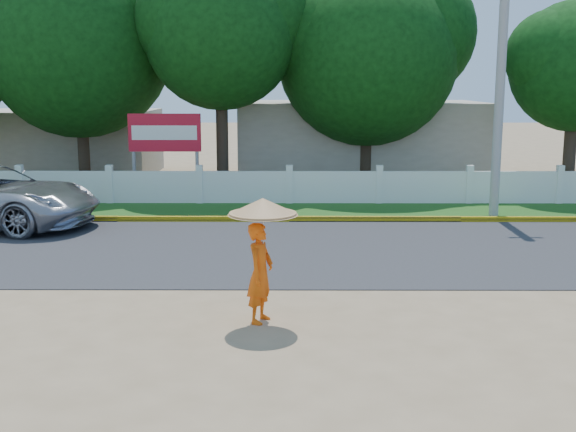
{
  "coord_description": "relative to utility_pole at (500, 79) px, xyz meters",
  "views": [
    {
      "loc": [
        0.07,
        -12.62,
        4.03
      ],
      "look_at": [
        0.0,
        2.0,
        1.3
      ],
      "focal_mm": 45.0,
      "sensor_mm": 36.0,
      "label": 1
    }
  ],
  "objects": [
    {
      "name": "monk_with_parasol",
      "position": [
        -6.65,
        -9.82,
        -2.71
      ],
      "size": [
        1.17,
        1.17,
        2.14
      ],
      "color": "#DF520B",
      "rests_on": "ground"
    },
    {
      "name": "building_near",
      "position": [
        -3.22,
        9.04,
        -2.5
      ],
      "size": [
        10.0,
        6.0,
        3.2
      ],
      "primitive_type": "cube",
      "color": "#B7AD99",
      "rests_on": "ground"
    },
    {
      "name": "grass_verge",
      "position": [
        -6.22,
        0.79,
        -4.08
      ],
      "size": [
        60.0,
        3.5,
        0.03
      ],
      "primitive_type": "cube",
      "color": "#2D601E",
      "rests_on": "ground"
    },
    {
      "name": "building_far",
      "position": [
        -16.22,
        10.04,
        -2.7
      ],
      "size": [
        8.0,
        5.0,
        2.8
      ],
      "primitive_type": "cube",
      "color": "#B7AD99",
      "rests_on": "ground"
    },
    {
      "name": "fence",
      "position": [
        -6.22,
        2.24,
        -3.55
      ],
      "size": [
        40.0,
        0.1,
        1.1
      ],
      "primitive_type": "cube",
      "color": "silver",
      "rests_on": "ground"
    },
    {
      "name": "tree_row",
      "position": [
        -5.22,
        5.58,
        1.11
      ],
      "size": [
        33.93,
        7.7,
        9.0
      ],
      "color": "#473828",
      "rests_on": "ground"
    },
    {
      "name": "curb",
      "position": [
        -6.22,
        -0.91,
        -4.02
      ],
      "size": [
        40.0,
        0.18,
        0.16
      ],
      "primitive_type": "cube",
      "color": "yellow",
      "rests_on": "ground"
    },
    {
      "name": "utility_pole",
      "position": [
        0.0,
        0.0,
        0.0
      ],
      "size": [
        0.28,
        0.28,
        8.2
      ],
      "primitive_type": "cylinder",
      "color": "gray",
      "rests_on": "ground"
    },
    {
      "name": "ground",
      "position": [
        -6.22,
        -8.96,
        -4.1
      ],
      "size": [
        120.0,
        120.0,
        0.0
      ],
      "primitive_type": "plane",
      "color": "#9E8460",
      "rests_on": "ground"
    },
    {
      "name": "road",
      "position": [
        -6.22,
        -4.46,
        -4.09
      ],
      "size": [
        60.0,
        7.0,
        0.02
      ],
      "primitive_type": "cube",
      "color": "#38383A",
      "rests_on": "ground"
    },
    {
      "name": "billboard",
      "position": [
        -10.52,
        3.34,
        -1.96
      ],
      "size": [
        2.5,
        0.13,
        2.95
      ],
      "color": "gray",
      "rests_on": "ground"
    }
  ]
}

